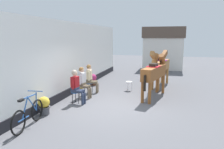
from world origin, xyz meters
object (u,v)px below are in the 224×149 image
(flower_planter_nearest, at_px, (44,105))
(leaning_bicycle, at_px, (29,115))
(seated_visitor_near, at_px, (76,85))
(saddled_horse_near, at_px, (155,72))
(saddled_horse_far, at_px, (160,66))
(seated_visitor_far, at_px, (91,77))
(spare_stool_white, at_px, (129,83))
(flower_planter_farthest, at_px, (93,79))
(seated_visitor_middle, at_px, (83,81))

(flower_planter_nearest, bearing_deg, leaning_bicycle, -80.90)
(seated_visitor_near, bearing_deg, saddled_horse_near, 31.50)
(saddled_horse_far, bearing_deg, seated_visitor_far, -145.97)
(seated_visitor_near, distance_m, leaning_bicycle, 2.60)
(seated_visitor_far, relative_size, spare_stool_white, 3.02)
(saddled_horse_near, bearing_deg, seated_visitor_near, -148.50)
(seated_visitor_far, distance_m, saddled_horse_far, 3.86)
(flower_planter_farthest, bearing_deg, flower_planter_nearest, -90.37)
(seated_visitor_far, relative_size, saddled_horse_far, 0.47)
(seated_visitor_far, xyz_separation_m, flower_planter_farthest, (-0.46, 1.52, -0.44))
(seated_visitor_middle, xyz_separation_m, flower_planter_nearest, (-0.49, -2.33, -0.44))
(seated_visitor_far, distance_m, flower_planter_nearest, 3.31)
(seated_visitor_middle, bearing_deg, saddled_horse_near, 17.60)
(leaning_bicycle, bearing_deg, seated_visitor_near, 81.05)
(flower_planter_nearest, bearing_deg, spare_stool_white, 61.88)
(seated_visitor_middle, bearing_deg, spare_stool_white, 46.70)
(flower_planter_nearest, distance_m, leaning_bicycle, 1.09)
(seated_visitor_middle, xyz_separation_m, flower_planter_farthest, (-0.46, 2.43, -0.44))
(saddled_horse_far, relative_size, leaning_bicycle, 1.69)
(seated_visitor_near, xyz_separation_m, seated_visitor_far, (-0.08, 1.78, 0.00))
(flower_planter_nearest, bearing_deg, flower_planter_farthest, 89.63)
(seated_visitor_far, bearing_deg, saddled_horse_far, 34.03)
(saddled_horse_far, xyz_separation_m, flower_planter_farthest, (-3.65, -0.63, -0.82))
(flower_planter_farthest, bearing_deg, seated_visitor_far, -72.94)
(seated_visitor_near, height_order, flower_planter_farthest, seated_visitor_near)
(saddled_horse_far, relative_size, spare_stool_white, 6.44)
(leaning_bicycle, bearing_deg, saddled_horse_far, 61.51)
(seated_visitor_far, bearing_deg, leaning_bicycle, -94.29)
(saddled_horse_far, bearing_deg, saddled_horse_near, -93.00)
(saddled_horse_near, distance_m, saddled_horse_far, 2.09)
(seated_visitor_near, xyz_separation_m, saddled_horse_far, (3.11, 3.92, 0.38))
(saddled_horse_far, relative_size, flower_planter_farthest, 4.63)
(saddled_horse_far, xyz_separation_m, leaning_bicycle, (-3.51, -6.46, -0.76))
(saddled_horse_far, distance_m, flower_planter_nearest, 6.58)
(seated_visitor_far, bearing_deg, seated_visitor_middle, -90.07)
(spare_stool_white, bearing_deg, seated_visitor_far, -151.94)
(seated_visitor_far, height_order, flower_planter_nearest, seated_visitor_far)
(flower_planter_farthest, bearing_deg, seated_visitor_near, -80.66)
(seated_visitor_near, distance_m, saddled_horse_near, 3.54)
(seated_visitor_near, relative_size, leaning_bicycle, 0.79)
(saddled_horse_near, distance_m, flower_planter_farthest, 3.91)
(seated_visitor_near, distance_m, spare_stool_white, 3.18)
(saddled_horse_near, relative_size, leaning_bicycle, 1.68)
(saddled_horse_near, distance_m, flower_planter_nearest, 4.93)
(seated_visitor_middle, relative_size, flower_planter_nearest, 2.17)
(seated_visitor_middle, relative_size, spare_stool_white, 3.02)
(seated_visitor_middle, xyz_separation_m, saddled_horse_far, (3.18, 3.06, 0.38))
(seated_visitor_near, xyz_separation_m, leaning_bicycle, (-0.40, -2.54, -0.38))
(saddled_horse_near, xyz_separation_m, spare_stool_white, (-1.35, 0.86, -0.76))
(saddled_horse_far, bearing_deg, flower_planter_nearest, -124.33)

